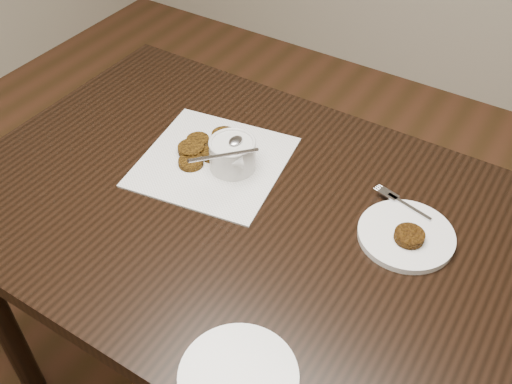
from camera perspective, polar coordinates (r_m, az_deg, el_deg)
table at (r=1.48m, az=-0.03°, el=-12.21°), size 1.27×0.82×0.75m
napkin at (r=1.31m, az=-4.20°, el=2.97°), size 0.35×0.35×0.00m
sauce_ramekin at (r=1.25m, az=-2.34°, el=4.91°), size 0.18×0.18×0.14m
patty_cluster at (r=1.33m, az=-5.02°, el=4.29°), size 0.24×0.24×0.02m
plate_with_patty at (r=1.17m, az=14.45°, el=-3.85°), size 0.23×0.23×0.03m
plate_empty at (r=0.96m, az=-1.73°, el=-17.54°), size 0.23×0.23×0.01m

